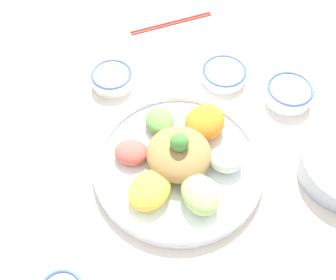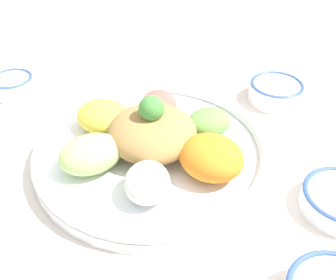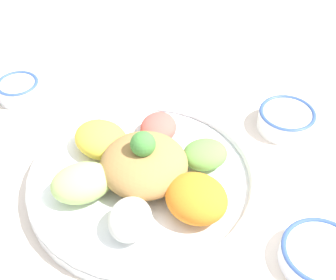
% 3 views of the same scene
% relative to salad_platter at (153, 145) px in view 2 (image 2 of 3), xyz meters
% --- Properties ---
extents(ground_plane, '(2.40, 2.40, 0.00)m').
position_rel_salad_platter_xyz_m(ground_plane, '(0.00, -0.03, -0.03)').
color(ground_plane, silver).
extents(salad_platter, '(0.37, 0.37, 0.12)m').
position_rel_salad_platter_xyz_m(salad_platter, '(0.00, 0.00, 0.00)').
color(salad_platter, white).
rests_on(salad_platter, ground_plane).
extents(sauce_bowl_red, '(0.10, 0.10, 0.04)m').
position_rel_salad_platter_xyz_m(sauce_bowl_red, '(-0.28, -0.07, -0.01)').
color(sauce_bowl_red, white).
rests_on(sauce_bowl_red, ground_plane).
extents(sauce_bowl_dark, '(0.08, 0.08, 0.04)m').
position_rel_salad_platter_xyz_m(sauce_bowl_dark, '(0.18, -0.30, -0.01)').
color(sauce_bowl_dark, white).
rests_on(sauce_bowl_dark, ground_plane).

